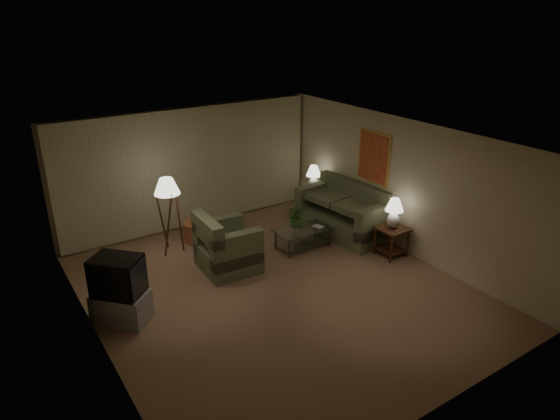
# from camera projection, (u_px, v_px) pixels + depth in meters

# --- Properties ---
(ground) EXTENTS (7.00, 7.00, 0.00)m
(ground) POSITION_uv_depth(u_px,v_px,m) (275.00, 289.00, 8.87)
(ground) COLOR #8A614C
(ground) RESTS_ON ground
(room_shell) EXTENTS (6.04, 7.02, 2.72)m
(room_shell) POSITION_uv_depth(u_px,v_px,m) (232.00, 173.00, 9.38)
(room_shell) COLOR beige
(room_shell) RESTS_ON ground
(sofa) EXTENTS (2.24, 1.46, 0.89)m
(sofa) POSITION_uv_depth(u_px,v_px,m) (342.00, 215.00, 10.88)
(sofa) COLOR #676F4D
(sofa) RESTS_ON ground
(armchair) EXTENTS (1.17, 1.12, 0.88)m
(armchair) POSITION_uv_depth(u_px,v_px,m) (228.00, 248.00, 9.40)
(armchair) COLOR #676F4D
(armchair) RESTS_ON ground
(side_table_near) EXTENTS (0.56, 0.56, 0.60)m
(side_table_near) POSITION_uv_depth(u_px,v_px,m) (392.00, 236.00, 9.92)
(side_table_near) COLOR #371D0F
(side_table_near) RESTS_ON ground
(side_table_far) EXTENTS (0.56, 0.47, 0.60)m
(side_table_far) POSITION_uv_depth(u_px,v_px,m) (313.00, 198.00, 11.93)
(side_table_far) COLOR #371D0F
(side_table_far) RESTS_ON ground
(table_lamp_near) EXTENTS (0.36, 0.36, 0.62)m
(table_lamp_near) POSITION_uv_depth(u_px,v_px,m) (394.00, 211.00, 9.71)
(table_lamp_near) COLOR white
(table_lamp_near) RESTS_ON side_table_near
(table_lamp_far) EXTENTS (0.36, 0.36, 0.61)m
(table_lamp_far) POSITION_uv_depth(u_px,v_px,m) (314.00, 176.00, 11.72)
(table_lamp_far) COLOR white
(table_lamp_far) RESTS_ON side_table_far
(coffee_table) EXTENTS (1.17, 0.64, 0.41)m
(coffee_table) POSITION_uv_depth(u_px,v_px,m) (303.00, 235.00, 10.29)
(coffee_table) COLOR silver
(coffee_table) RESTS_ON ground
(tv_cabinet) EXTENTS (1.36, 1.36, 0.50)m
(tv_cabinet) POSITION_uv_depth(u_px,v_px,m) (122.00, 307.00, 7.89)
(tv_cabinet) COLOR #9F9FA2
(tv_cabinet) RESTS_ON ground
(crt_tv) EXTENTS (1.25, 1.25, 0.63)m
(crt_tv) POSITION_uv_depth(u_px,v_px,m) (117.00, 276.00, 7.68)
(crt_tv) COLOR black
(crt_tv) RESTS_ON tv_cabinet
(floor_lamp) EXTENTS (0.51, 0.51, 1.57)m
(floor_lamp) POSITION_uv_depth(u_px,v_px,m) (169.00, 214.00, 9.93)
(floor_lamp) COLOR #371D0F
(floor_lamp) RESTS_ON ground
(ottoman) EXTENTS (0.86, 0.86, 0.43)m
(ottoman) POSITION_uv_depth(u_px,v_px,m) (199.00, 231.00, 10.63)
(ottoman) COLOR #AA5939
(ottoman) RESTS_ON ground
(vase) EXTENTS (0.18, 0.18, 0.15)m
(vase) POSITION_uv_depth(u_px,v_px,m) (297.00, 228.00, 10.13)
(vase) COLOR white
(vase) RESTS_ON coffee_table
(flowers) EXTENTS (0.53, 0.48, 0.51)m
(flowers) POSITION_uv_depth(u_px,v_px,m) (297.00, 213.00, 10.01)
(flowers) COLOR #407132
(flowers) RESTS_ON vase
(book) EXTENTS (0.20, 0.25, 0.02)m
(book) POSITION_uv_depth(u_px,v_px,m) (316.00, 228.00, 10.29)
(book) COLOR olive
(book) RESTS_ON coffee_table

